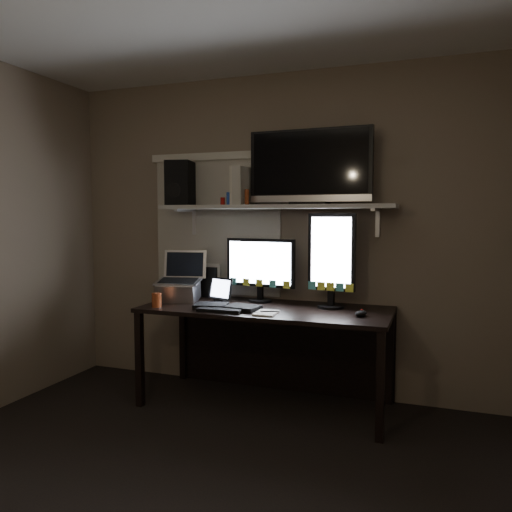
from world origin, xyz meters
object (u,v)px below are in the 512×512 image
at_px(tablet, 221,290).
at_px(cup, 157,300).
at_px(speaker, 180,183).
at_px(laptop, 178,277).
at_px(keyboard, 227,307).
at_px(mouse, 361,313).
at_px(game_console, 242,186).
at_px(tv, 310,167).
at_px(desk, 271,328).
at_px(monitor_portrait, 332,260).
at_px(monitor_landscape, 260,270).

height_order(tablet, cup, tablet).
height_order(tablet, speaker, speaker).
bearing_deg(laptop, keyboard, -32.57).
height_order(mouse, game_console, game_console).
distance_m(mouse, tv, 1.15).
height_order(mouse, tablet, tablet).
distance_m(tablet, game_console, 0.82).
relative_size(tablet, speaker, 0.62).
bearing_deg(mouse, game_console, -179.85).
relative_size(game_console, speaker, 0.82).
xyz_separation_m(desk, monitor_portrait, (0.45, 0.02, 0.53)).
distance_m(monitor_portrait, laptop, 1.20).
bearing_deg(desk, speaker, 174.16).
relative_size(desk, keyboard, 3.68).
bearing_deg(laptop, desk, -5.28).
bearing_deg(monitor_portrait, laptop, -167.15).
bearing_deg(tablet, cup, -116.38).
relative_size(monitor_landscape, keyboard, 1.17).
bearing_deg(speaker, mouse, -23.12).
relative_size(tablet, laptop, 0.57).
bearing_deg(laptop, tv, -0.47).
height_order(desk, monitor_portrait, monitor_portrait).
bearing_deg(cup, laptop, 84.54).
xyz_separation_m(desk, mouse, (0.70, -0.21, 0.20)).
xyz_separation_m(desk, cup, (-0.76, -0.38, 0.23)).
xyz_separation_m(tablet, game_console, (0.13, 0.12, 0.80)).
bearing_deg(tv, cup, -152.09).
distance_m(desk, monitor_portrait, 0.69).
bearing_deg(cup, tablet, 43.76).
distance_m(monitor_landscape, speaker, 0.96).
bearing_deg(tv, desk, -153.49).
bearing_deg(desk, monitor_portrait, 3.06).
bearing_deg(keyboard, desk, 45.94).
relative_size(monitor_landscape, game_console, 1.97).
xyz_separation_m(mouse, speaker, (-1.50, 0.29, 0.91)).
xyz_separation_m(game_console, speaker, (-0.53, -0.01, 0.03)).
xyz_separation_m(mouse, laptop, (-1.43, 0.12, 0.17)).
relative_size(mouse, tablet, 0.49).
bearing_deg(monitor_portrait, cup, -154.59).
relative_size(desk, monitor_landscape, 3.14).
bearing_deg(game_console, monitor_portrait, 5.39).
height_order(desk, cup, cup).
bearing_deg(keyboard, monitor_landscape, 68.62).
distance_m(tablet, speaker, 0.93).
bearing_deg(tablet, mouse, 10.42).
height_order(monitor_portrait, cup, monitor_portrait).
distance_m(desk, speaker, 1.37).
distance_m(desk, monitor_landscape, 0.45).
distance_m(monitor_landscape, keyboard, 0.45).
xyz_separation_m(monitor_portrait, game_console, (-0.72, 0.07, 0.55)).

